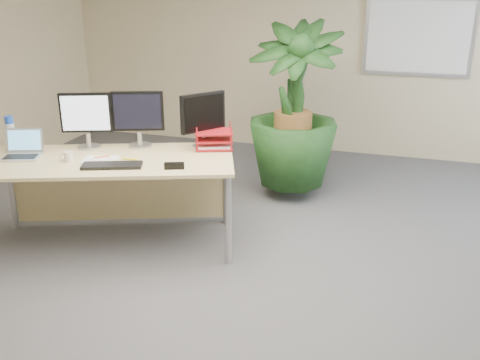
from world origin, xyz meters
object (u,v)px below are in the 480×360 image
(monitor_left, at_px, (86,117))
(desk, at_px, (112,173))
(monitor_right, at_px, (138,116))
(laptop, at_px, (23,150))
(floor_plant, at_px, (293,129))

(monitor_left, bearing_deg, desk, -21.11)
(monitor_left, distance_m, monitor_right, 0.45)
(monitor_right, distance_m, laptop, 1.01)
(floor_plant, xyz_separation_m, laptop, (-1.97, -1.74, 0.11))
(desk, bearing_deg, monitor_right, 63.21)
(floor_plant, relative_size, monitor_left, 3.03)
(desk, height_order, monitor_left, monitor_left)
(floor_plant, bearing_deg, monitor_left, -138.59)
(floor_plant, relative_size, laptop, 3.89)
(floor_plant, bearing_deg, monitor_right, -133.59)
(desk, distance_m, monitor_left, 0.54)
(desk, xyz_separation_m, monitor_left, (-0.27, 0.11, 0.46))
(monitor_right, height_order, laptop, monitor_right)
(desk, xyz_separation_m, laptop, (-0.69, -0.26, 0.23))
(floor_plant, height_order, laptop, floor_plant)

